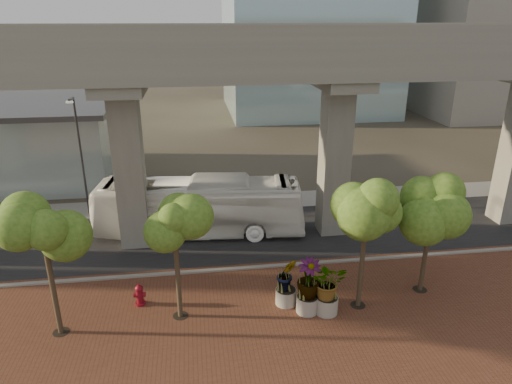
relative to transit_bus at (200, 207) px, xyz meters
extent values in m
plane|color=#343026|center=(2.15, -2.84, -1.78)|extent=(160.00, 160.00, 0.00)
cube|color=brown|center=(2.15, -10.84, -1.75)|extent=(70.00, 13.00, 0.06)
cube|color=black|center=(2.15, -0.84, -1.76)|extent=(90.00, 8.00, 0.04)
cube|color=gray|center=(2.15, -4.84, -1.70)|extent=(70.00, 0.25, 0.16)
cube|color=gray|center=(2.15, 4.66, -1.75)|extent=(90.00, 3.00, 0.06)
cube|color=gray|center=(2.15, -2.44, 8.72)|extent=(72.00, 2.40, 1.80)
cube|color=gray|center=(2.15, 0.76, 8.72)|extent=(72.00, 2.40, 1.80)
cube|color=gray|center=(2.15, -3.54, 10.12)|extent=(72.00, 0.12, 1.00)
cube|color=gray|center=(2.15, 1.86, 10.12)|extent=(72.00, 0.12, 1.00)
cube|color=gray|center=(40.15, 33.16, 10.22)|extent=(18.00, 16.00, 24.00)
imported|color=white|center=(0.00, 0.00, 0.00)|extent=(13.05, 4.53, 3.56)
cylinder|color=maroon|center=(-3.06, -7.36, -1.67)|extent=(0.49, 0.49, 0.11)
cylinder|color=maroon|center=(-3.06, -7.36, -1.27)|extent=(0.33, 0.33, 0.79)
sphere|color=maroon|center=(-3.06, -7.36, -0.88)|extent=(0.38, 0.38, 0.38)
cylinder|color=maroon|center=(-3.06, -7.36, -0.70)|extent=(0.11, 0.11, 0.14)
cylinder|color=maroon|center=(-3.06, -7.36, -1.20)|extent=(0.54, 0.22, 0.22)
cylinder|color=#AFAC9E|center=(5.45, -9.20, -1.32)|extent=(1.03, 1.03, 0.80)
imported|color=#376019|center=(5.45, -9.20, -0.06)|extent=(2.29, 2.29, 1.72)
cylinder|color=gray|center=(4.60, -9.00, -1.32)|extent=(1.02, 1.02, 0.79)
imported|color=#376019|center=(4.60, -9.00, 0.01)|extent=(2.50, 2.50, 1.87)
cylinder|color=#9F9890|center=(3.75, -8.26, -1.34)|extent=(0.98, 0.98, 0.76)
imported|color=#376019|center=(3.75, -8.26, -0.15)|extent=(2.17, 2.17, 1.63)
cylinder|color=#4E402C|center=(-6.26, -8.97, 0.24)|extent=(0.22, 0.22, 3.91)
cylinder|color=black|center=(-6.26, -8.97, -1.72)|extent=(0.70, 0.70, 0.01)
cylinder|color=#4E402C|center=(-1.17, -8.53, 0.21)|extent=(0.22, 0.22, 3.87)
cylinder|color=black|center=(-1.17, -8.53, -1.72)|extent=(0.70, 0.70, 0.01)
cylinder|color=#4E402C|center=(7.09, -8.88, 0.08)|extent=(0.22, 0.22, 3.60)
cylinder|color=black|center=(7.09, -8.88, -1.72)|extent=(0.70, 0.70, 0.01)
cylinder|color=#4E402C|center=(10.61, -8.05, -0.05)|extent=(0.22, 0.22, 3.34)
cylinder|color=black|center=(10.61, -8.05, -1.72)|extent=(0.70, 0.70, 0.01)
cylinder|color=#2D2C31|center=(-7.57, 4.13, 2.23)|extent=(0.14, 0.14, 7.93)
cube|color=#2D2C31|center=(-7.57, 3.63, 6.19)|extent=(0.15, 0.99, 0.15)
cube|color=silver|center=(-7.57, 3.13, 6.09)|extent=(0.40, 0.20, 0.12)
cylinder|color=#313136|center=(8.74, 3.12, 2.67)|extent=(0.15, 0.15, 8.82)
cube|color=#313136|center=(8.74, 2.57, 7.08)|extent=(0.17, 1.10, 0.17)
cube|color=silver|center=(8.74, 2.02, 6.97)|extent=(0.44, 0.22, 0.13)
camera|label=1|loc=(-0.21, -26.13, 10.98)|focal=32.00mm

